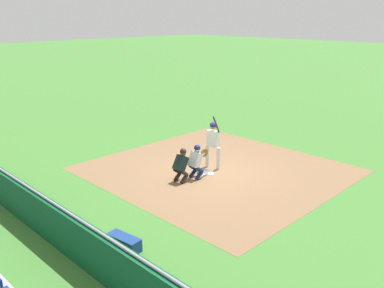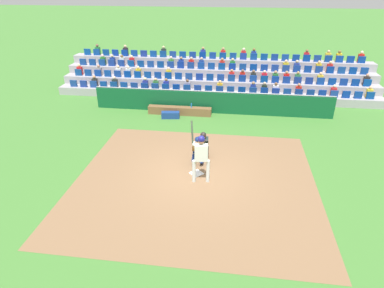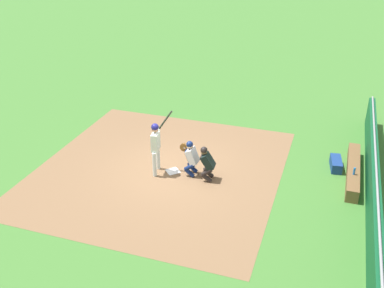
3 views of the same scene
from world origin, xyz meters
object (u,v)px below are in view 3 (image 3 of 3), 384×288
home_plate_marker (173,171)px  catcher_crouching (191,156)px  water_bottle_on_bench (354,171)px  batter_at_plate (156,142)px  dugout_bench (353,171)px  equipment_duffel_bag (336,164)px  home_plate_umpire (207,162)px

home_plate_marker → catcher_crouching: bearing=-86.1°
water_bottle_on_bench → catcher_crouching: bearing=100.5°
batter_at_plate → dugout_bench: 6.88m
batter_at_plate → catcher_crouching: batter_at_plate is taller
home_plate_marker → equipment_duffel_bag: (2.09, -5.44, 0.16)m
dugout_bench → equipment_duffel_bag: bearing=55.5°
home_plate_marker → catcher_crouching: (0.04, -0.66, 0.71)m
catcher_crouching → water_bottle_on_bench: catcher_crouching is taller
water_bottle_on_bench → home_plate_marker: bearing=99.8°
batter_at_plate → equipment_duffel_bag: bearing=-68.9°
home_plate_umpire → equipment_duffel_bag: bearing=-62.1°
catcher_crouching → dugout_bench: catcher_crouching is taller
water_bottle_on_bench → batter_at_plate: bearing=100.8°
catcher_crouching → equipment_duffel_bag: catcher_crouching is taller
batter_at_plate → catcher_crouching: (0.25, -1.18, -0.46)m
home_plate_marker → equipment_duffel_bag: 5.83m
water_bottle_on_bench → equipment_duffel_bag: size_ratio=0.26×
home_plate_umpire → dugout_bench: bearing=-69.3°
dugout_bench → home_plate_umpire: bearing=110.7°
home_plate_marker → dugout_bench: 6.26m
catcher_crouching → dugout_bench: size_ratio=0.37×
batter_at_plate → home_plate_marker: bearing=-68.0°
catcher_crouching → home_plate_marker: bearing=93.9°
batter_at_plate → equipment_duffel_bag: 6.46m
dugout_bench → home_plate_marker: bearing=105.6°
dugout_bench → equipment_duffel_bag: (0.40, 0.59, -0.04)m
home_plate_umpire → batter_at_plate: bearing=93.1°
batter_at_plate → water_bottle_on_bench: bearing=-79.2°
home_plate_umpire → dugout_bench: (1.80, -4.75, -0.46)m
catcher_crouching → batter_at_plate: bearing=102.2°
home_plate_marker → dugout_bench: (1.68, -6.03, 0.20)m
dugout_bench → equipment_duffel_bag: 0.71m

